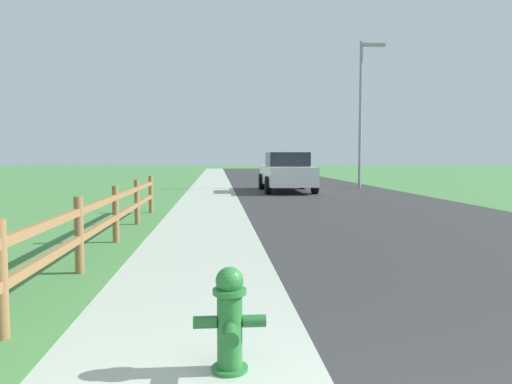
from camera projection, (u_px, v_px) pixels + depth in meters
name	position (u px, v px, depth m)	size (l,w,h in m)	color
ground_plane	(231.00, 184.00, 26.51)	(120.00, 120.00, 0.00)	#457D40
road_asphalt	(289.00, 182.00, 28.77)	(7.00, 66.00, 0.01)	#2F2F2F
curb_concrete	(178.00, 182.00, 28.26)	(6.00, 66.00, 0.01)	#A3AF9E
grass_verge	(151.00, 182.00, 28.14)	(5.00, 66.00, 0.00)	#457D40
fire_hydrant	(230.00, 319.00, 3.28)	(0.49, 0.40, 0.72)	#287233
rail_fence	(100.00, 218.00, 7.14)	(0.11, 11.15, 0.97)	olive
parked_suv_white	(286.00, 172.00, 20.56)	(2.09, 4.85, 1.64)	white
street_lamp	(363.00, 102.00, 22.60)	(1.17, 0.20, 6.74)	gray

